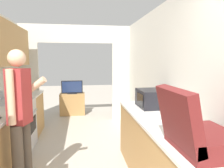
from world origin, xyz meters
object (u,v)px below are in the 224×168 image
Objects in this scene: microwave at (151,98)px; tv_cabinet at (73,104)px; range_oven at (14,126)px; suitcase at (195,132)px; television at (72,87)px; knife at (21,95)px; person at (20,117)px.

microwave is 0.68× the size of tv_cabinet.
range_oven is 2.09× the size of microwave.
suitcase is at bearing -75.66° from tv_cabinet.
television is at bearing 113.75° from microwave.
microwave reaches higher than knife.
suitcase is at bearing -105.25° from person.
suitcase reaches higher than range_oven.
microwave is at bearing -18.88° from range_oven.
range_oven is at bearing -112.10° from tv_cabinet.
microwave is 0.81× the size of television.
knife is (-2.31, 1.44, -0.13)m from microwave.
suitcase is at bearing -47.11° from range_oven.
range_oven is at bearing 38.27° from person.
range_oven reaches higher than television.
suitcase is 1.13× the size of microwave.
television is (-1.33, 3.02, -0.21)m from microwave.
microwave is at bearing -30.68° from knife.
microwave reaches higher than tv_cabinet.
suitcase is 4.75m from tv_cabinet.
tv_cabinet is 2.09× the size of knife.
suitcase is 0.91× the size of television.
range_oven is 2.48m from tv_cabinet.
range_oven is 1.68× the size of television.
suitcase is at bearing -75.53° from television.
person is 3.60m from tv_cabinet.
television reaches higher than knife.
person is 1.92m from suitcase.
television is at bearing 67.52° from range_oven.
television is (0.93, 2.25, 0.37)m from range_oven.
knife is (-2.14, 2.92, -0.14)m from suitcase.
television is at bearing 9.64° from person.
person is at bearing -97.41° from tv_cabinet.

